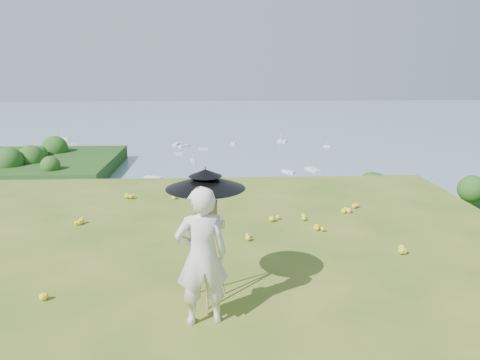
{
  "coord_description": "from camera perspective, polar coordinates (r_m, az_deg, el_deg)",
  "views": [
    {
      "loc": [
        0.83,
        -6.62,
        3.36
      ],
      "look_at": [
        1.27,
        1.97,
        1.18
      ],
      "focal_mm": 35.0,
      "sensor_mm": 36.0,
      "label": 1
    }
  ],
  "objects": [
    {
      "name": "shoreline_tier",
      "position": [
        90.62,
        -3.22,
        -11.59
      ],
      "size": [
        170.0,
        28.0,
        8.0
      ],
      "primitive_type": "cube",
      "color": "gray",
      "rests_on": "bay_water"
    },
    {
      "name": "wildflowers",
      "position": [
        7.67,
        -9.02,
        -11.47
      ],
      "size": [
        10.0,
        10.5,
        0.12
      ],
      "primitive_type": null,
      "color": "yellow",
      "rests_on": "ground"
    },
    {
      "name": "field_easel",
      "position": [
        6.71,
        -4.06,
        -8.14
      ],
      "size": [
        0.63,
        0.63,
        1.63
      ],
      "primitive_type": null,
      "rotation": [
        0.0,
        0.0,
        0.02
      ],
      "color": "olive",
      "rests_on": "ground"
    },
    {
      "name": "painter_cap",
      "position": [
        5.81,
        -4.86,
        -1.27
      ],
      "size": [
        0.21,
        0.25,
        0.1
      ],
      "primitive_type": null,
      "rotation": [
        0.0,
        0.0,
        0.09
      ],
      "color": "#BF686F",
      "rests_on": "painter"
    },
    {
      "name": "slope_trees",
      "position": [
        45.5,
        -3.77,
        -9.65
      ],
      "size": [
        110.0,
        50.0,
        6.0
      ],
      "primitive_type": null,
      "color": "#204916",
      "rests_on": "forest_slope"
    },
    {
      "name": "painter",
      "position": [
        6.1,
        -4.68,
        -9.26
      ],
      "size": [
        0.75,
        0.56,
        1.87
      ],
      "primitive_type": "imported",
      "rotation": [
        0.0,
        0.0,
        3.31
      ],
      "color": "silver",
      "rests_on": "ground"
    },
    {
      "name": "bay_water",
      "position": [
        249.44,
        -3.09,
        5.55
      ],
      "size": [
        700.0,
        700.0,
        0.0
      ],
      "primitive_type": "plane",
      "color": "#6D8E9C",
      "rests_on": "ground"
    },
    {
      "name": "sun_umbrella",
      "position": [
        6.47,
        -4.22,
        -1.09
      ],
      "size": [
        1.28,
        1.28,
        0.64
      ],
      "primitive_type": null,
      "rotation": [
        0.0,
        0.0,
        0.18
      ],
      "color": "black",
      "rests_on": "field_easel"
    },
    {
      "name": "harbor_town",
      "position": [
        87.99,
        -3.28,
        -7.77
      ],
      "size": [
        110.0,
        22.0,
        5.0
      ],
      "primitive_type": null,
      "color": "silver",
      "rests_on": "shoreline_tier"
    },
    {
      "name": "ground",
      "position": [
        7.47,
        -9.2,
        -12.72
      ],
      "size": [
        14.0,
        14.0,
        0.0
      ],
      "primitive_type": "plane",
      "color": "#3F691E",
      "rests_on": "ground"
    },
    {
      "name": "moored_boats",
      "position": [
        172.18,
        -7.29,
        1.65
      ],
      "size": [
        140.0,
        140.0,
        0.7
      ],
      "primitive_type": null,
      "color": "white",
      "rests_on": "bay_water"
    }
  ]
}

